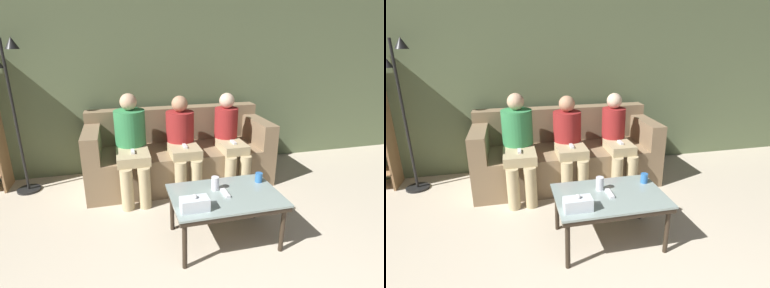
% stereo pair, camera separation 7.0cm
% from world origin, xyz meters
% --- Properties ---
extents(wall_back, '(12.00, 0.06, 2.60)m').
position_xyz_m(wall_back, '(0.00, 3.78, 1.30)').
color(wall_back, '#60704C').
rests_on(wall_back, ground_plane).
extents(couch, '(2.20, 0.85, 0.89)m').
position_xyz_m(couch, '(0.00, 3.28, 0.33)').
color(couch, '#897051').
rests_on(couch, ground_plane).
extents(coffee_table, '(0.93, 0.63, 0.45)m').
position_xyz_m(coffee_table, '(0.13, 1.96, 0.41)').
color(coffee_table, '#8C9E99').
rests_on(coffee_table, ground_plane).
extents(cup_near_left, '(0.07, 0.07, 0.09)m').
position_xyz_m(cup_near_left, '(0.51, 2.11, 0.50)').
color(cup_near_left, '#3372BF').
rests_on(cup_near_left, coffee_table).
extents(cup_near_right, '(0.07, 0.07, 0.12)m').
position_xyz_m(cup_near_right, '(0.07, 2.06, 0.51)').
color(cup_near_right, silver).
rests_on(cup_near_right, coffee_table).
extents(tissue_box, '(0.22, 0.12, 0.13)m').
position_xyz_m(tissue_box, '(-0.18, 1.78, 0.50)').
color(tissue_box, silver).
rests_on(tissue_box, coffee_table).
extents(game_remote, '(0.04, 0.15, 0.02)m').
position_xyz_m(game_remote, '(0.13, 1.96, 0.46)').
color(game_remote, white).
rests_on(game_remote, coffee_table).
extents(standing_lamp, '(0.31, 0.26, 1.73)m').
position_xyz_m(standing_lamp, '(-1.78, 3.41, 1.06)').
color(standing_lamp, black).
rests_on(standing_lamp, ground_plane).
extents(seated_person_left_end, '(0.35, 0.73, 1.15)m').
position_xyz_m(seated_person_left_end, '(-0.58, 3.06, 0.62)').
color(seated_person_left_end, tan).
rests_on(seated_person_left_end, ground_plane).
extents(seated_person_mid_left, '(0.33, 0.66, 1.10)m').
position_xyz_m(seated_person_mid_left, '(0.00, 3.06, 0.59)').
color(seated_person_mid_left, tan).
rests_on(seated_person_mid_left, ground_plane).
extents(seated_person_mid_right, '(0.31, 0.64, 1.10)m').
position_xyz_m(seated_person_mid_right, '(0.58, 3.04, 0.58)').
color(seated_person_mid_right, tan).
rests_on(seated_person_mid_right, ground_plane).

